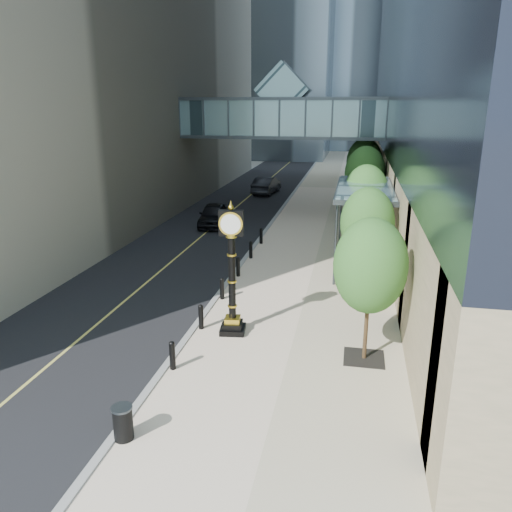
# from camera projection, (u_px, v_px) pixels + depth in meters

# --- Properties ---
(ground) EXTENTS (320.00, 320.00, 0.00)m
(ground) POSITION_uv_depth(u_px,v_px,m) (245.00, 395.00, 15.32)
(ground) COLOR gray
(ground) RESTS_ON ground
(road) EXTENTS (8.00, 180.00, 0.02)m
(road) POSITION_uv_depth(u_px,v_px,m) (261.00, 186.00, 54.14)
(road) COLOR black
(road) RESTS_ON ground
(sidewalk) EXTENTS (8.00, 180.00, 0.06)m
(sidewalk) POSITION_uv_depth(u_px,v_px,m) (336.00, 188.00, 52.64)
(sidewalk) COLOR beige
(sidewalk) RESTS_ON ground
(curb) EXTENTS (0.25, 180.00, 0.07)m
(curb) POSITION_uv_depth(u_px,v_px,m) (298.00, 187.00, 53.39)
(curb) COLOR gray
(curb) RESTS_ON ground
(skywalk) EXTENTS (17.00, 4.20, 5.80)m
(skywalk) POSITION_uv_depth(u_px,v_px,m) (283.00, 115.00, 39.88)
(skywalk) COLOR slate
(skywalk) RESTS_ON ground
(entrance_canopy) EXTENTS (3.00, 8.00, 4.38)m
(entrance_canopy) POSITION_uv_depth(u_px,v_px,m) (365.00, 190.00, 26.58)
(entrance_canopy) COLOR #383F44
(entrance_canopy) RESTS_ON ground
(bollard_row) EXTENTS (0.20, 16.20, 0.90)m
(bollard_row) POSITION_uv_depth(u_px,v_px,m) (231.00, 278.00, 24.12)
(bollard_row) COLOR black
(bollard_row) RESTS_ON sidewalk
(street_trees) EXTENTS (2.87, 28.66, 5.90)m
(street_trees) POSITION_uv_depth(u_px,v_px,m) (366.00, 187.00, 30.27)
(street_trees) COLOR black
(street_trees) RESTS_ON sidewalk
(street_clock) EXTENTS (1.05, 1.05, 5.04)m
(street_clock) POSITION_uv_depth(u_px,v_px,m) (232.00, 279.00, 18.81)
(street_clock) COLOR black
(street_clock) RESTS_ON sidewalk
(trash_bin) EXTENTS (0.56, 0.56, 0.90)m
(trash_bin) POSITION_uv_depth(u_px,v_px,m) (123.00, 424.00, 13.14)
(trash_bin) COLOR black
(trash_bin) RESTS_ON sidewalk
(pedestrian) EXTENTS (0.68, 0.57, 1.59)m
(pedestrian) POSITION_uv_depth(u_px,v_px,m) (385.00, 286.00, 22.11)
(pedestrian) COLOR beige
(pedestrian) RESTS_ON sidewalk
(car_near) EXTENTS (2.50, 4.90, 1.60)m
(car_near) POSITION_uv_depth(u_px,v_px,m) (214.00, 215.00, 36.39)
(car_near) COLOR black
(car_near) RESTS_ON road
(car_far) EXTENTS (2.26, 5.23, 1.67)m
(car_far) POSITION_uv_depth(u_px,v_px,m) (267.00, 185.00, 49.42)
(car_far) COLOR black
(car_far) RESTS_ON road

